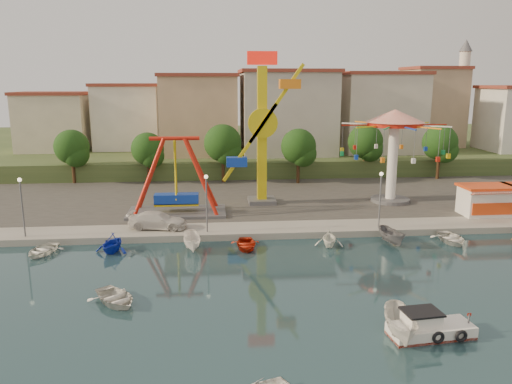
{
  "coord_description": "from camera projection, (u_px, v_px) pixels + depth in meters",
  "views": [
    {
      "loc": [
        -7.39,
        -30.73,
        13.96
      ],
      "look_at": [
        -3.45,
        14.0,
        4.0
      ],
      "focal_mm": 35.0,
      "sensor_mm": 36.0,
      "label": 1
    }
  ],
  "objects": [
    {
      "name": "ground",
      "position": [
        325.0,
        294.0,
        33.54
      ],
      "size": [
        200.0,
        200.0,
        0.0
      ],
      "primitive_type": "plane",
      "color": "#132935",
      "rests_on": "ground"
    },
    {
      "name": "quay_deck",
      "position": [
        252.0,
        156.0,
        93.77
      ],
      "size": [
        200.0,
        100.0,
        0.6
      ],
      "primitive_type": "cube",
      "color": "#9E998E",
      "rests_on": "ground"
    },
    {
      "name": "asphalt_pad",
      "position": [
        272.0,
        190.0,
        62.58
      ],
      "size": [
        90.0,
        28.0,
        0.01
      ],
      "primitive_type": "cube",
      "color": "#4C4944",
      "rests_on": "quay_deck"
    },
    {
      "name": "hill_terrace",
      "position": [
        250.0,
        146.0,
        98.37
      ],
      "size": [
        200.0,
        60.0,
        3.0
      ],
      "primitive_type": "cube",
      "color": "#384C26",
      "rests_on": "ground"
    },
    {
      "name": "pirate_ship_ride",
      "position": [
        176.0,
        178.0,
        50.76
      ],
      "size": [
        10.0,
        5.0,
        8.0
      ],
      "color": "#59595E",
      "rests_on": "quay_deck"
    },
    {
      "name": "kamikaze_tower",
      "position": [
        265.0,
        133.0,
        54.23
      ],
      "size": [
        6.01,
        3.1,
        16.5
      ],
      "color": "#59595E",
      "rests_on": "quay_deck"
    },
    {
      "name": "wave_swinger",
      "position": [
        394.0,
        135.0,
        55.1
      ],
      "size": [
        11.6,
        11.6,
        10.4
      ],
      "color": "#59595E",
      "rests_on": "quay_deck"
    },
    {
      "name": "booth_left",
      "position": [
        487.0,
        200.0,
        50.85
      ],
      "size": [
        5.4,
        3.78,
        3.08
      ],
      "color": "white",
      "rests_on": "quay_deck"
    },
    {
      "name": "lamp_post_0",
      "position": [
        23.0,
        209.0,
        43.46
      ],
      "size": [
        0.14,
        0.14,
        5.0
      ],
      "primitive_type": "cylinder",
      "color": "#59595E",
      "rests_on": "quay_deck"
    },
    {
      "name": "lamp_post_1",
      "position": [
        207.0,
        205.0,
        44.82
      ],
      "size": [
        0.14,
        0.14,
        5.0
      ],
      "primitive_type": "cylinder",
      "color": "#59595E",
      "rests_on": "quay_deck"
    },
    {
      "name": "lamp_post_2",
      "position": [
        380.0,
        201.0,
        46.19
      ],
      "size": [
        0.14,
        0.14,
        5.0
      ],
      "primitive_type": "cylinder",
      "color": "#59595E",
      "rests_on": "quay_deck"
    },
    {
      "name": "tree_0",
      "position": [
        72.0,
        147.0,
        66.09
      ],
      "size": [
        4.6,
        4.6,
        7.19
      ],
      "color": "#382314",
      "rests_on": "quay_deck"
    },
    {
      "name": "tree_1",
      "position": [
        148.0,
        149.0,
        66.29
      ],
      "size": [
        4.35,
        4.35,
        6.8
      ],
      "color": "#382314",
      "rests_on": "quay_deck"
    },
    {
      "name": "tree_2",
      "position": [
        223.0,
        143.0,
        66.57
      ],
      "size": [
        5.02,
        5.02,
        7.85
      ],
      "color": "#382314",
      "rests_on": "quay_deck"
    },
    {
      "name": "tree_3",
      "position": [
        299.0,
        146.0,
        66.09
      ],
      "size": [
        4.68,
        4.68,
        7.32
      ],
      "color": "#382314",
      "rests_on": "quay_deck"
    },
    {
      "name": "tree_4",
      "position": [
        365.0,
        142.0,
        69.81
      ],
      "size": [
        4.86,
        4.86,
        7.6
      ],
      "color": "#382314",
      "rests_on": "quay_deck"
    },
    {
      "name": "tree_5",
      "position": [
        440.0,
        143.0,
        68.91
      ],
      "size": [
        4.83,
        4.83,
        7.54
      ],
      "color": "#382314",
      "rests_on": "quay_deck"
    },
    {
      "name": "building_0",
      "position": [
        35.0,
        116.0,
        73.55
      ],
      "size": [
        9.26,
        9.53,
        11.87
      ],
      "primitive_type": "cube",
      "color": "beige",
      "rests_on": "hill_terrace"
    },
    {
      "name": "building_1",
      "position": [
        125.0,
        124.0,
        80.1
      ],
      "size": [
        12.33,
        9.01,
        8.63
      ],
      "primitive_type": "cube",
      "color": "silver",
      "rests_on": "hill_terrace"
    },
    {
      "name": "building_2",
      "position": [
        207.0,
        115.0,
        81.5
      ],
      "size": [
        11.95,
        9.28,
        11.23
      ],
      "primitive_type": "cube",
      "color": "tan",
      "rests_on": "hill_terrace"
    },
    {
      "name": "building_3",
      "position": [
        293.0,
        122.0,
        79.83
      ],
      "size": [
        12.59,
        10.5,
        9.2
      ],
      "primitive_type": "cube",
      "color": "beige",
      "rests_on": "hill_terrace"
    },
    {
      "name": "building_4",
      "position": [
        369.0,
        120.0,
        84.28
      ],
      "size": [
        10.75,
        9.23,
        9.24
      ],
      "primitive_type": "cube",
      "color": "beige",
      "rests_on": "hill_terrace"
    },
    {
      "name": "building_5",
      "position": [
        450.0,
        114.0,
        83.39
      ],
      "size": [
        12.77,
        10.96,
        11.21
      ],
      "primitive_type": "cube",
      "color": "tan",
      "rests_on": "hill_terrace"
    },
    {
      "name": "minaret",
      "position": [
        462.0,
        90.0,
        86.41
      ],
      "size": [
        2.8,
        2.8,
        18.0
      ],
      "color": "silver",
      "rests_on": "hill_terrace"
    },
    {
      "name": "cabin_motorboat",
      "position": [
        429.0,
        329.0,
        27.86
      ],
      "size": [
        4.86,
        2.27,
        1.65
      ],
      "rotation": [
        0.0,
        0.0,
        0.11
      ],
      "color": "white",
      "rests_on": "ground"
    },
    {
      "name": "rowboat_a",
      "position": [
        116.0,
        298.0,
        32.0
      ],
      "size": [
        4.54,
        4.76,
        0.8
      ],
      "primitive_type": "imported",
      "rotation": [
        0.0,
        0.0,
        0.65
      ],
      "color": "silver",
      "rests_on": "ground"
    },
    {
      "name": "skiff",
      "position": [
        401.0,
        325.0,
        27.58
      ],
      "size": [
        2.16,
        4.3,
        1.59
      ],
      "primitive_type": "imported",
      "rotation": [
        0.0,
        0.0,
        -0.15
      ],
      "color": "silver",
      "rests_on": "ground"
    },
    {
      "name": "van",
      "position": [
        158.0,
        220.0,
        46.24
      ],
      "size": [
        5.67,
        3.06,
        1.56
      ],
      "primitive_type": "imported",
      "rotation": [
        0.0,
        0.0,
        1.4
      ],
      "color": "silver",
      "rests_on": "quay_deck"
    },
    {
      "name": "moored_boat_0",
      "position": [
        42.0,
        250.0,
        41.14
      ],
      "size": [
        3.44,
        4.12,
        0.73
      ],
      "primitive_type": "imported",
      "rotation": [
        0.0,
        0.0,
        -0.29
      ],
      "color": "white",
      "rests_on": "ground"
    },
    {
      "name": "moored_boat_1",
      "position": [
        112.0,
        243.0,
        41.53
      ],
      "size": [
        3.45,
        3.75,
        1.65
      ],
      "primitive_type": "imported",
      "rotation": [
        0.0,
        0.0,
        -0.27
      ],
      "color": "#152DB8",
      "rests_on": "ground"
    },
    {
      "name": "moored_boat_2",
      "position": [
        192.0,
        242.0,
        42.12
      ],
      "size": [
        1.82,
        3.9,
        1.46
      ],
      "primitive_type": "imported",
      "rotation": [
        0.0,
        0.0,
        0.11
      ],
      "color": "white",
      "rests_on": "ground"
    },
    {
      "name": "moored_boat_3",
      "position": [
        246.0,
        244.0,
        42.59
      ],
      "size": [
        2.58,
        3.57,
        0.73
      ],
      "primitive_type": "imported",
      "rotation": [
        0.0,
        0.0,
        -0.02
      ],
      "color": "#B7250E",
      "rests_on": "ground"
    },
    {
      "name": "moored_boat_4",
      "position": [
        329.0,
        238.0,
        43.12
      ],
      "size": [
        2.97,
        3.27,
        1.5
      ],
      "primitive_type": "imported",
      "rotation": [
        0.0,
        0.0,
        -0.2
      ],
      "color": "white",
      "rests_on": "ground"
    },
    {
      "name": "moored_boat_5",
      "position": [
        392.0,
        236.0,
        43.61
      ],
      "size": [
        2.01,
        3.88,
        1.43
      ],
      "primitive_type": "imported",
      "rotation": [
        0.0,
        0.0,
        0.18
      ],
      "color": "#5E5D62",
      "rests_on": "ground"
    },
    {
      "name": "moored_boat_6",
      "position": [
        452.0,
        238.0,
        44.14
      ],
      "size": [
        2.82,
        3.91,
        0.8
      ],
      "primitive_type": "imported",
      "rotation": [
        0.0,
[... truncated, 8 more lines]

